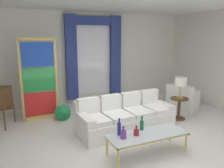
% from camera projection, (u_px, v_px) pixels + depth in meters
% --- Properties ---
extents(ground_plane, '(16.00, 16.00, 0.00)m').
position_uv_depth(ground_plane, '(126.00, 137.00, 5.10)').
color(ground_plane, white).
extents(wall_rear, '(8.00, 0.12, 3.00)m').
position_uv_depth(wall_rear, '(84.00, 59.00, 7.53)').
color(wall_rear, white).
rests_on(wall_rear, ground).
extents(ceiling_slab, '(8.00, 7.60, 0.04)m').
position_uv_depth(ceiling_slab, '(112.00, 1.00, 5.19)').
color(ceiling_slab, white).
extents(curtained_window, '(2.00, 0.17, 2.70)m').
position_uv_depth(curtained_window, '(94.00, 51.00, 7.44)').
color(curtained_window, white).
rests_on(curtained_window, ground).
extents(couch_white_long, '(2.40, 1.10, 0.86)m').
position_uv_depth(couch_white_long, '(124.00, 117.00, 5.51)').
color(couch_white_long, white).
rests_on(couch_white_long, ground).
extents(coffee_table, '(1.56, 0.58, 0.41)m').
position_uv_depth(coffee_table, '(147.00, 135.00, 4.33)').
color(coffee_table, silver).
rests_on(coffee_table, ground).
extents(bottle_blue_decanter, '(0.08, 0.08, 0.29)m').
position_uv_depth(bottle_blue_decanter, '(142.00, 124.00, 4.48)').
color(bottle_blue_decanter, '#196B3D').
rests_on(bottle_blue_decanter, coffee_table).
extents(bottle_crystal_tall, '(0.11, 0.11, 0.24)m').
position_uv_depth(bottle_crystal_tall, '(123.00, 134.00, 4.12)').
color(bottle_crystal_tall, '#753384').
rests_on(bottle_crystal_tall, coffee_table).
extents(bottle_amber_squat, '(0.10, 0.10, 0.20)m').
position_uv_depth(bottle_amber_squat, '(136.00, 132.00, 4.24)').
color(bottle_amber_squat, maroon).
rests_on(bottle_amber_squat, coffee_table).
extents(bottle_ruby_flask, '(0.07, 0.07, 0.33)m').
position_uv_depth(bottle_ruby_flask, '(119.00, 128.00, 4.24)').
color(bottle_ruby_flask, navy).
rests_on(bottle_ruby_flask, coffee_table).
extents(armchair_white, '(1.10, 1.09, 0.80)m').
position_uv_depth(armchair_white, '(182.00, 100.00, 7.01)').
color(armchair_white, white).
rests_on(armchair_white, ground).
extents(stained_glass_divider, '(0.95, 0.05, 2.20)m').
position_uv_depth(stained_glass_divider, '(39.00, 81.00, 6.01)').
color(stained_glass_divider, gold).
rests_on(stained_glass_divider, ground).
extents(peacock_figurine, '(0.44, 0.60, 0.50)m').
position_uv_depth(peacock_figurine, '(64.00, 113.00, 6.03)').
color(peacock_figurine, beige).
rests_on(peacock_figurine, ground).
extents(round_side_table, '(0.48, 0.48, 0.59)m').
position_uv_depth(round_side_table, '(179.00, 107.00, 6.16)').
color(round_side_table, brown).
rests_on(round_side_table, ground).
extents(table_lamp_brass, '(0.32, 0.32, 0.57)m').
position_uv_depth(table_lamp_brass, '(181.00, 82.00, 6.02)').
color(table_lamp_brass, '#B29338').
rests_on(table_lamp_brass, round_side_table).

